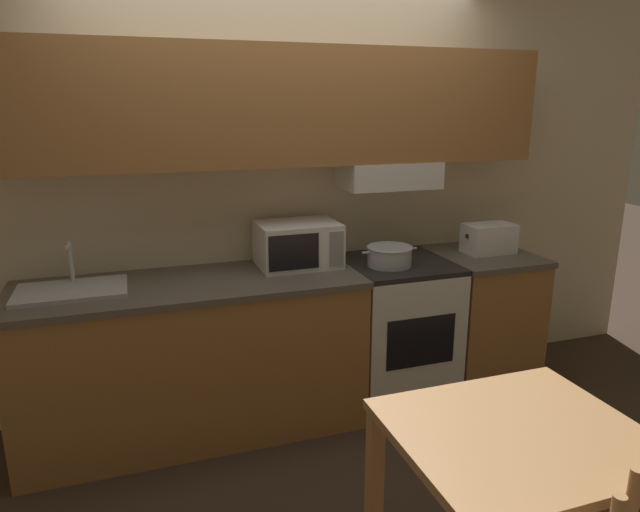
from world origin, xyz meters
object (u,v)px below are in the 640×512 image
object	(u,v)px
toaster	(489,238)
dining_table	(516,465)
microwave	(298,244)
cooking_pot	(390,255)
stove_range	(395,329)
sink_basin	(71,290)

from	to	relation	value
toaster	dining_table	xyz separation A→B (m)	(-1.01, -1.65, -0.35)
microwave	cooking_pot	bearing A→B (deg)	-19.90
cooking_pot	toaster	xyz separation A→B (m)	(0.74, 0.07, 0.03)
toaster	dining_table	world-z (taller)	toaster
stove_range	sink_basin	bearing A→B (deg)	-179.94
stove_range	cooking_pot	distance (m)	0.52
sink_basin	stove_range	bearing A→B (deg)	0.06
toaster	stove_range	bearing A→B (deg)	-179.53
cooking_pot	toaster	size ratio (longest dim) A/B	1.07
toaster	sink_basin	distance (m)	2.50
cooking_pot	dining_table	distance (m)	1.63
stove_range	sink_basin	distance (m)	1.90
stove_range	dining_table	size ratio (longest dim) A/B	1.08
sink_basin	toaster	bearing A→B (deg)	0.17
cooking_pot	sink_basin	distance (m)	1.76
toaster	microwave	bearing A→B (deg)	174.84
stove_range	toaster	xyz separation A→B (m)	(0.65, 0.01, 0.54)
dining_table	sink_basin	bearing A→B (deg)	132.10
cooking_pot	toaster	world-z (taller)	toaster
toaster	dining_table	bearing A→B (deg)	-121.42
dining_table	microwave	bearing A→B (deg)	97.83
stove_range	toaster	distance (m)	0.84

